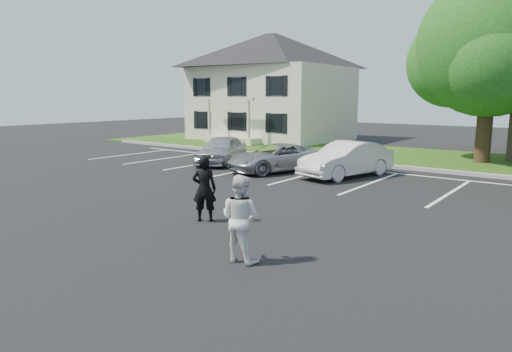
{
  "coord_description": "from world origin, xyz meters",
  "views": [
    {
      "loc": [
        6.61,
        -7.69,
        3.16
      ],
      "look_at": [
        0.0,
        1.0,
        1.25
      ],
      "focal_mm": 32.0,
      "sensor_mm": 36.0,
      "label": 1
    }
  ],
  "objects_px": {
    "house": "(271,87)",
    "man_black_suit": "(204,189)",
    "man_white_shirt": "(240,218)",
    "car_white_sedan": "(346,159)",
    "car_silver_west": "(222,150)",
    "car_silver_minivan": "(276,158)",
    "tree": "(494,48)"
  },
  "relations": [
    {
      "from": "man_black_suit",
      "to": "car_silver_minivan",
      "type": "height_order",
      "value": "man_black_suit"
    },
    {
      "from": "house",
      "to": "car_silver_minivan",
      "type": "height_order",
      "value": "house"
    },
    {
      "from": "man_white_shirt",
      "to": "car_silver_minivan",
      "type": "bearing_deg",
      "value": -61.33
    },
    {
      "from": "car_silver_minivan",
      "to": "man_black_suit",
      "type": "bearing_deg",
      "value": -45.56
    },
    {
      "from": "tree",
      "to": "man_white_shirt",
      "type": "relative_size",
      "value": 5.16
    },
    {
      "from": "house",
      "to": "car_silver_west",
      "type": "relative_size",
      "value": 2.63
    },
    {
      "from": "house",
      "to": "man_white_shirt",
      "type": "relative_size",
      "value": 6.04
    },
    {
      "from": "man_white_shirt",
      "to": "car_silver_west",
      "type": "relative_size",
      "value": 0.44
    },
    {
      "from": "car_white_sedan",
      "to": "man_black_suit",
      "type": "bearing_deg",
      "value": -74.36
    },
    {
      "from": "man_white_shirt",
      "to": "car_white_sedan",
      "type": "relative_size",
      "value": 0.41
    },
    {
      "from": "man_white_shirt",
      "to": "car_silver_west",
      "type": "xyz_separation_m",
      "value": [
        -8.93,
        9.55,
        -0.19
      ]
    },
    {
      "from": "man_black_suit",
      "to": "man_white_shirt",
      "type": "xyz_separation_m",
      "value": [
        2.54,
        -1.67,
        0.01
      ]
    },
    {
      "from": "car_silver_minivan",
      "to": "man_white_shirt",
      "type": "bearing_deg",
      "value": -36.29
    },
    {
      "from": "house",
      "to": "car_silver_west",
      "type": "bearing_deg",
      "value": -65.31
    },
    {
      "from": "man_black_suit",
      "to": "car_silver_west",
      "type": "distance_m",
      "value": 10.14
    },
    {
      "from": "tree",
      "to": "car_silver_west",
      "type": "height_order",
      "value": "tree"
    },
    {
      "from": "tree",
      "to": "man_black_suit",
      "type": "distance_m",
      "value": 16.45
    },
    {
      "from": "car_silver_west",
      "to": "car_white_sedan",
      "type": "bearing_deg",
      "value": -18.32
    },
    {
      "from": "man_white_shirt",
      "to": "car_white_sedan",
      "type": "height_order",
      "value": "man_white_shirt"
    },
    {
      "from": "man_white_shirt",
      "to": "car_silver_west",
      "type": "height_order",
      "value": "man_white_shirt"
    },
    {
      "from": "tree",
      "to": "house",
      "type": "bearing_deg",
      "value": 165.28
    },
    {
      "from": "tree",
      "to": "man_black_suit",
      "type": "relative_size",
      "value": 5.24
    },
    {
      "from": "man_white_shirt",
      "to": "car_silver_minivan",
      "type": "relative_size",
      "value": 0.4
    },
    {
      "from": "man_white_shirt",
      "to": "tree",
      "type": "bearing_deg",
      "value": -95.89
    },
    {
      "from": "tree",
      "to": "car_silver_west",
      "type": "xyz_separation_m",
      "value": [
        -9.95,
        -7.54,
        -4.68
      ]
    },
    {
      "from": "car_silver_west",
      "to": "car_silver_minivan",
      "type": "xyz_separation_m",
      "value": [
        3.35,
        -0.32,
        -0.08
      ]
    },
    {
      "from": "car_silver_west",
      "to": "man_white_shirt",
      "type": "bearing_deg",
      "value": -68.28
    },
    {
      "from": "man_black_suit",
      "to": "man_white_shirt",
      "type": "distance_m",
      "value": 3.04
    },
    {
      "from": "car_silver_minivan",
      "to": "car_white_sedan",
      "type": "relative_size",
      "value": 1.01
    },
    {
      "from": "house",
      "to": "tree",
      "type": "relative_size",
      "value": 1.17
    },
    {
      "from": "tree",
      "to": "man_white_shirt",
      "type": "distance_m",
      "value": 17.7
    },
    {
      "from": "house",
      "to": "man_black_suit",
      "type": "relative_size",
      "value": 6.13
    }
  ]
}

